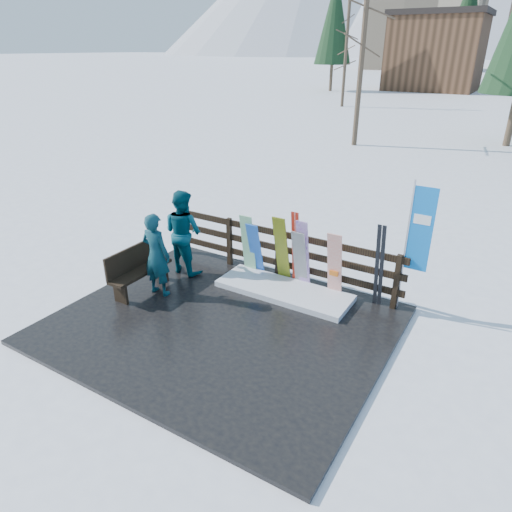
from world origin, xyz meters
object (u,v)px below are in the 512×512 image
Objects in this scene: snowboard_2 at (282,250)px; rental_flag at (417,234)px; bench at (138,268)px; snowboard_5 at (335,266)px; snowboard_3 at (303,255)px; person_front at (156,255)px; person_back at (183,232)px; snowboard_4 at (300,260)px; snowboard_1 at (248,245)px; snowboard_0 at (255,250)px.

rental_flag is (2.63, 0.27, 0.82)m from snowboard_2.
snowboard_5 reaches higher than bench.
person_front is (-2.47, -1.72, 0.09)m from snowboard_3.
person_back is at bearing -164.40° from snowboard_2.
snowboard_2 is (2.43, 1.82, 0.27)m from bench.
person_back is at bearing 78.10° from bench.
person_back reaches higher than snowboard_4.
snowboard_3 is at bearing -0.00° from snowboard_4.
bench is 2.42m from snowboard_1.
snowboard_2 reaches higher than snowboard_1.
person_front is (-1.31, -1.72, 0.24)m from snowboard_0.
snowboard_2 is 0.84× the size of person_back.
snowboard_5 is 0.76× the size of person_back.
person_front is (-1.12, -1.72, 0.17)m from snowboard_1.
snowboard_0 is 3.44m from rental_flag.
person_back is (-2.61, -0.61, 0.29)m from snowboard_4.
rental_flag is 1.36× the size of person_back.
person_front reaches higher than snowboard_4.
snowboard_0 is 0.69× the size of person_back.
person_front reaches higher than snowboard_1.
person_back reaches higher than person_front.
bench is at bearing 10.39° from person_front.
bench is 1.31m from person_back.
rental_flag is (3.29, 0.27, 0.96)m from snowboard_0.
person_back is (0.26, 1.21, 0.44)m from bench.
snowboard_5 is (1.20, 0.00, -0.06)m from snowboard_2.
person_front is (-1.97, -1.72, 0.09)m from snowboard_2.
rental_flag is at bearing -164.51° from person_back.
snowboard_3 is 2.75m from person_back.
snowboard_2 is 1.00× the size of snowboard_3.
snowboard_1 is 0.75× the size of person_back.
snowboard_4 is 2.96m from person_front.
snowboard_4 is (1.09, -0.00, 0.02)m from snowboard_0.
snowboard_0 is 0.97× the size of snowboard_4.
snowboard_3 reaches higher than snowboard_4.
snowboard_2 reaches higher than snowboard_0.
snowboard_3 is at bearing 31.78° from bench.
snowboard_1 is 2.06m from person_front.
rental_flag is (3.48, 0.27, 0.89)m from snowboard_1.
person_back is (-4.81, -0.88, -0.65)m from rental_flag.
person_front is at bearing -145.22° from snowboard_3.
bench is 4.07m from snowboard_5.
snowboard_2 is at bearing 180.00° from snowboard_4.
snowboard_3 reaches higher than bench.
snowboard_0 is at bearing 45.74° from bench.
person_back is (-2.68, -0.61, 0.17)m from snowboard_3.
snowboard_5 is 0.83× the size of person_front.
bench is 3.46m from snowboard_3.
snowboard_3 is 1.10× the size of snowboard_5.
snowboard_5 is at bearing 26.58° from bench.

